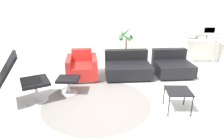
# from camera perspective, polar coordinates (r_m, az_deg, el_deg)

# --- Properties ---
(ground_plane) EXTENTS (12.00, 12.00, 0.00)m
(ground_plane) POSITION_cam_1_polar(r_m,az_deg,el_deg) (4.05, -2.70, -9.28)
(ground_plane) COLOR silver
(wall_back) EXTENTS (12.00, 0.09, 2.80)m
(wall_back) POSITION_cam_1_polar(r_m,az_deg,el_deg) (6.27, -1.18, 15.02)
(wall_back) COLOR silver
(wall_back) RESTS_ON ground_plane
(round_rug) EXTENTS (2.16, 2.16, 0.01)m
(round_rug) POSITION_cam_1_polar(r_m,az_deg,el_deg) (4.06, -4.43, -9.23)
(round_rug) COLOR slate
(round_rug) RESTS_ON ground_plane
(lounge_chair) EXTENTS (1.16, 0.97, 1.13)m
(lounge_chair) POSITION_cam_1_polar(r_m,az_deg,el_deg) (4.12, -26.61, -0.52)
(lounge_chair) COLOR #BCBCC1
(lounge_chair) RESTS_ON ground_plane
(ottoman) EXTENTS (0.46, 0.39, 0.37)m
(ottoman) POSITION_cam_1_polar(r_m,az_deg,el_deg) (4.39, -12.35, -3.37)
(ottoman) COLOR #BCBCC1
(ottoman) RESTS_ON ground_plane
(armchair_red) EXTENTS (0.87, 0.93, 0.69)m
(armchair_red) POSITION_cam_1_polar(r_m,az_deg,el_deg) (5.18, -8.53, 0.62)
(armchair_red) COLOR silver
(armchair_red) RESTS_ON ground_plane
(couch_low) EXTENTS (1.24, 1.02, 0.63)m
(couch_low) POSITION_cam_1_polar(r_m,az_deg,el_deg) (5.26, 4.43, 0.73)
(couch_low) COLOR black
(couch_low) RESTS_ON ground_plane
(couch_second) EXTENTS (1.01, 1.00, 0.63)m
(couch_second) POSITION_cam_1_polar(r_m,az_deg,el_deg) (5.59, 16.78, 1.07)
(couch_second) COLOR black
(couch_second) RESTS_ON ground_plane
(side_table) EXTENTS (0.44, 0.44, 0.41)m
(side_table) POSITION_cam_1_polar(r_m,az_deg,el_deg) (3.82, 18.41, -6.12)
(side_table) COLOR black
(side_table) RESTS_ON ground_plane
(potted_plant) EXTENTS (0.44, 0.46, 1.16)m
(potted_plant) POSITION_cam_1_polar(r_m,az_deg,el_deg) (5.92, 3.94, 5.39)
(potted_plant) COLOR #333338
(potted_plant) RESTS_ON ground_plane
(shelf_unit) EXTENTS (1.02, 0.28, 1.79)m
(shelf_unit) POSITION_cam_1_polar(r_m,az_deg,el_deg) (6.60, 25.36, 9.51)
(shelf_unit) COLOR #BCBCC1
(shelf_unit) RESTS_ON ground_plane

